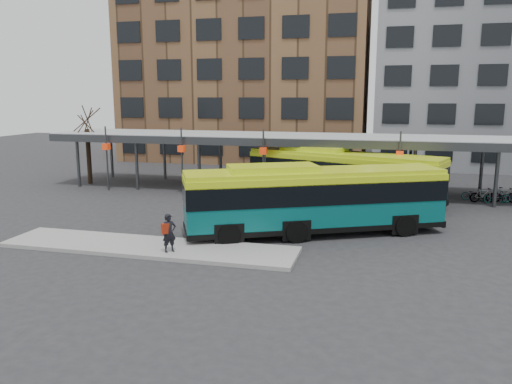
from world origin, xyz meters
name	(u,v)px	position (x,y,z in m)	size (l,w,h in m)	color
ground	(277,239)	(0.00, 0.00, 0.00)	(120.00, 120.00, 0.00)	#28282B
boarding_island	(148,247)	(-5.50, -3.00, 0.09)	(14.00, 3.00, 0.18)	gray
canopy	(313,139)	(-0.06, 12.87, 3.91)	(40.00, 6.53, 4.80)	#999B9E
tree	(89,154)	(-18.00, 12.00, 2.43)	(1.64, 1.64, 5.60)	black
building_brick	(249,59)	(-10.00, 32.00, 11.00)	(26.00, 14.00, 22.00)	brown
building_grey	(501,65)	(16.00, 32.00, 10.00)	(24.00, 14.00, 20.00)	slate
bus_front	(314,198)	(1.60, 1.41, 1.90)	(13.13, 8.24, 3.64)	#075656
bus_rear	(342,174)	(2.34, 9.94, 1.88)	(13.29, 7.11, 3.62)	#075656
pedestrian	(169,233)	(-4.11, -3.72, 1.06)	(0.74, 0.74, 1.73)	black
bike_rack	(508,196)	(13.14, 12.10, 0.47)	(6.08, 1.43, 1.04)	slate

